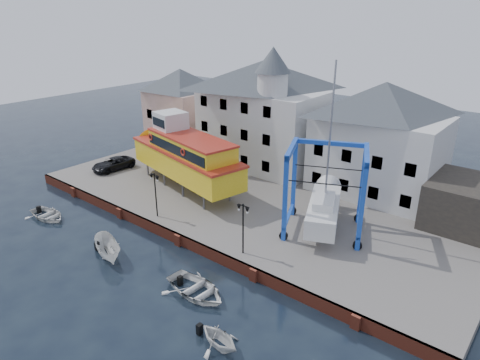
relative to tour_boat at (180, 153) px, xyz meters
The scene contains 16 objects.
ground 11.82m from the tour_boat, 45.61° to the right, with size 140.00×140.00×0.00m, color black.
hardstanding 9.23m from the tour_boat, 22.95° to the left, with size 44.00×22.00×1.00m, color slate.
quay_wall 11.56m from the tour_boat, 45.22° to the right, with size 44.00×0.47×1.00m.
building_pink 14.65m from the tour_boat, 135.47° to the left, with size 8.00×7.00×10.30m.
building_white_main 11.30m from the tour_boat, 75.52° to the left, with size 14.00×8.30×14.00m.
building_white_right 20.15m from the tour_boat, 34.03° to the left, with size 12.00×8.00×11.20m.
shed_dark 28.21m from the tour_boat, 19.11° to the left, with size 8.00×7.00×4.00m, color black.
lamp_post_left 7.52m from the tour_boat, 61.22° to the right, with size 1.12×0.32×4.20m.
lamp_post_right 15.12m from the tour_boat, 25.79° to the right, with size 1.12×0.32×4.20m.
tour_boat is the anchor object (origin of this frame).
travel_lift 16.37m from the tour_boat, ahead, with size 8.06×9.47×14.07m.
van 10.25m from the tour_boat, 169.58° to the right, with size 2.30×5.00×1.39m, color black.
motorboat_a 14.16m from the tour_boat, 69.94° to the right, with size 1.63×4.34×1.68m, color white.
motorboat_b 18.32m from the tour_boat, 40.83° to the right, with size 3.56×4.98×1.03m, color white.
motorboat_c 23.48m from the tour_boat, 38.51° to the right, with size 2.50×2.89×1.53m, color white.
motorboat_d 14.24m from the tour_boat, 115.51° to the right, with size 3.06×4.29×0.89m, color white.
Camera 1 is at (23.83, -21.15, 18.66)m, focal length 32.00 mm.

